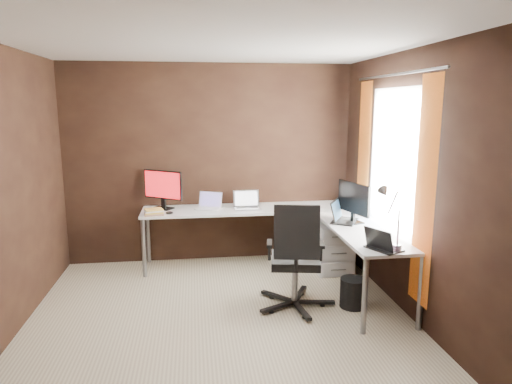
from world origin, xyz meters
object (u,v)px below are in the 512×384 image
Objects in this scene: laptop_black_small at (382,245)px; office_chair at (295,277)px; laptop_black_big at (342,217)px; book_stack at (154,212)px; monitor_right at (354,200)px; laptop_silver at (247,205)px; laptop_white at (209,205)px; drawer_pedestal at (332,246)px; wastebasket at (353,293)px; monitor_left at (163,187)px; desk_lamp at (389,210)px.

laptop_black_small is 0.33× the size of office_chair.
office_chair is at bearing 160.25° from laptop_black_big.
office_chair is (1.44, -1.11, -0.45)m from book_stack.
office_chair reaches higher than laptop_black_small.
laptop_silver is at bearing 35.51° from monitor_right.
laptop_white is at bearing 173.24° from laptop_silver.
wastebasket is (-0.10, -1.03, -0.15)m from drawer_pedestal.
laptop_black_small reaches higher than laptop_white.
book_stack is at bearing -171.97° from laptop_silver.
wastebasket is at bearing 3.76° from office_chair.
desk_lamp is (2.07, -1.89, 0.09)m from monitor_left.
desk_lamp is (0.05, -1.43, 0.79)m from drawer_pedestal.
wastebasket is at bearing 116.23° from desk_lamp.
office_chair reaches higher than laptop_white.
monitor_left is at bearing 144.33° from desk_lamp.
office_chair is (1.34, -1.42, -0.68)m from monitor_left.
office_chair is at bearing 105.41° from monitor_right.
monitor_right is 2.10× the size of book_stack.
laptop_silver reaches higher than laptop_white.
laptop_black_small is 0.76m from wastebasket.
book_stack reaches higher than drawer_pedestal.
laptop_silver is (-1.00, 0.33, 0.48)m from drawer_pedestal.
laptop_white reaches higher than wastebasket.
laptop_black_small is at bearing -27.99° from laptop_white.
drawer_pedestal is at bearing 64.93° from office_chair.
wastebasket is (-0.16, -0.52, -0.83)m from monitor_right.
monitor_right is 1.78m from laptop_white.
laptop_black_small reaches higher than wastebasket.
wastebasket is at bearing -153.84° from laptop_black_big.
desk_lamp reaches higher than monitor_right.
book_stack is at bearing 175.94° from drawer_pedestal.
laptop_silver is 1.23m from laptop_black_big.
office_chair is at bearing -37.75° from book_stack.
desk_lamp is at bearing -143.45° from laptop_black_big.
monitor_left is at bearing 143.47° from office_chair.
desk_lamp is at bearing 162.89° from monitor_right.
laptop_black_big is (0.95, -0.78, 0.00)m from laptop_silver.
desk_lamp reaches higher than laptop_silver.
monitor_left is 1.31× the size of laptop_black_small.
drawer_pedestal is at bearing -19.84° from laptop_silver.
laptop_black_small is (0.04, -1.00, -0.01)m from laptop_black_big.
laptop_silver is 0.58× the size of desk_lamp.
desk_lamp is at bearing -70.58° from wastebasket.
monitor_right is at bearing -83.01° from drawer_pedestal.
laptop_silver is 1.41m from office_chair.
book_stack is at bearing 150.55° from desk_lamp.
desk_lamp is at bearing -36.26° from book_stack.
monitor_right is 1.09m from office_chair.
laptop_black_small is 1.22× the size of wastebasket.
drawer_pedestal is 1.58m from laptop_white.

